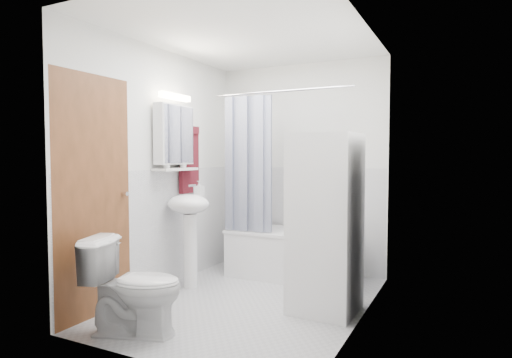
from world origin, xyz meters
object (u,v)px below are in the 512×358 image
at_px(bathtub, 290,252).
at_px(toilet, 135,287).
at_px(washer_dryer, 325,223).
at_px(sink, 189,218).

distance_m(bathtub, toilet, 1.98).
bearing_deg(washer_dryer, bathtub, 130.35).
height_order(sink, toilet, sink).
bearing_deg(sink, washer_dryer, -1.17).
height_order(bathtub, sink, sink).
bearing_deg(sink, toilet, -74.94).
bearing_deg(bathtub, washer_dryer, -51.63).
xyz_separation_m(sink, washer_dryer, (1.43, -0.03, 0.06)).
bearing_deg(washer_dryer, toilet, -133.72).
relative_size(bathtub, sink, 1.29).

